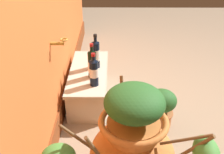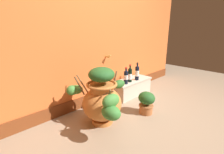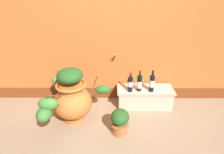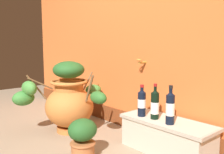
% 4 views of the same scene
% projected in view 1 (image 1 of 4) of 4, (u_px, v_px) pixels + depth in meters
% --- Properties ---
extents(ground_plane, '(7.00, 7.00, 0.00)m').
position_uv_depth(ground_plane, '(193.00, 134.00, 2.32)').
color(ground_plane, gray).
extents(terracotta_urn, '(0.86, 1.05, 0.77)m').
position_uv_depth(terracotta_urn, '(134.00, 148.00, 1.69)').
color(terracotta_urn, '#C17033').
rests_on(terracotta_urn, ground_plane).
extents(stone_ledge, '(0.86, 0.35, 0.30)m').
position_uv_depth(stone_ledge, '(89.00, 83.00, 2.70)').
color(stone_ledge, beige).
rests_on(stone_ledge, ground_plane).
extents(wine_bottle_left, '(0.08, 0.08, 0.30)m').
position_uv_depth(wine_bottle_left, '(94.00, 71.00, 2.35)').
color(wine_bottle_left, black).
rests_on(wine_bottle_left, stone_ledge).
extents(wine_bottle_middle, '(0.07, 0.07, 0.33)m').
position_uv_depth(wine_bottle_middle, '(96.00, 53.00, 2.62)').
color(wine_bottle_middle, black).
rests_on(wine_bottle_middle, stone_ledge).
extents(wine_bottle_right, '(0.08, 0.08, 0.32)m').
position_uv_depth(wine_bottle_right, '(92.00, 63.00, 2.47)').
color(wine_bottle_right, black).
rests_on(wine_bottle_right, stone_ledge).
extents(potted_shrub, '(0.23, 0.25, 0.34)m').
position_uv_depth(potted_shrub, '(161.00, 107.00, 2.33)').
color(potted_shrub, '#B26638').
rests_on(potted_shrub, ground_plane).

